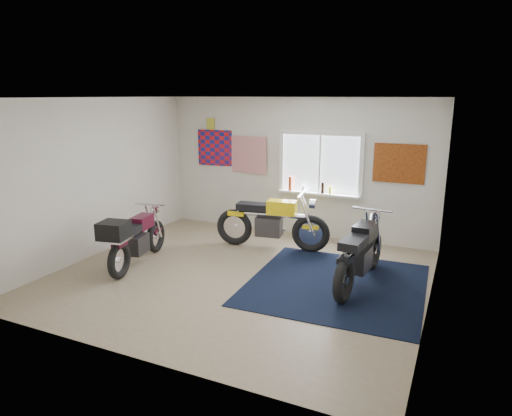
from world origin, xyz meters
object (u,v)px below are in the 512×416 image
at_px(navy_rug, 336,284).
at_px(yellow_triumph, 271,223).
at_px(maroon_tourer, 134,239).
at_px(black_chrome_bike, 360,255).

relative_size(navy_rug, yellow_triumph, 1.23).
bearing_deg(navy_rug, maroon_tourer, -168.01).
xyz_separation_m(navy_rug, yellow_triumph, (-1.53, 1.13, 0.46)).
relative_size(yellow_triumph, maroon_tourer, 1.15).
distance_m(black_chrome_bike, maroon_tourer, 3.57).
bearing_deg(maroon_tourer, black_chrome_bike, -87.61).
height_order(navy_rug, maroon_tourer, maroon_tourer).
distance_m(yellow_triumph, maroon_tourer, 2.45).
bearing_deg(black_chrome_bike, maroon_tourer, 108.41).
bearing_deg(navy_rug, yellow_triumph, 143.41).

